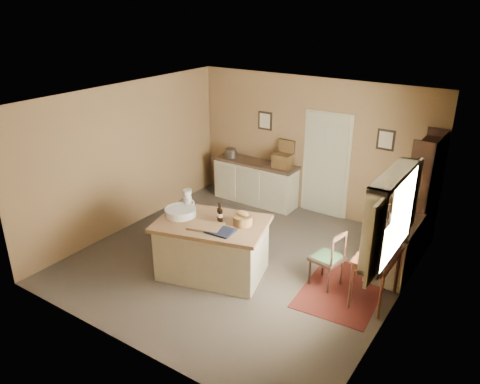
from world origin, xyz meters
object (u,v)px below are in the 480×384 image
Objects in this scene: sideboard at (256,181)px; writing_desk at (377,260)px; work_island at (212,246)px; right_cabinet at (395,247)px; shelving_unit at (426,195)px; desk_chair at (327,259)px.

sideboard is 2.24× the size of writing_desk.
right_cabinet is (2.36, 1.62, -0.02)m from work_island.
shelving_unit is at bearing 80.83° from right_cabinet.
work_island is 2.31× the size of writing_desk.
sideboard is 2.03× the size of desk_chair.
shelving_unit reaches higher than sideboard.
sideboard is at bearing 160.59° from right_cabinet.
desk_chair is 0.83× the size of right_cabinet.
work_island reaches higher than sideboard.
shelving_unit is at bearing 85.26° from writing_desk.
shelving_unit is at bearing 74.96° from desk_chair.
desk_chair is 0.44× the size of shelving_unit.
sideboard reaches higher than right_cabinet.
work_island is 0.92× the size of shelving_unit.
desk_chair is 1.17m from right_cabinet.
work_island is 2.86m from right_cabinet.
writing_desk is at bearing -94.74° from shelving_unit.
right_cabinet is at bearing -19.41° from sideboard.
work_island is 1.74× the size of right_cabinet.
desk_chair is (2.54, -2.07, -0.03)m from sideboard.
work_island is at bearing -145.59° from right_cabinet.
writing_desk is (3.28, -2.06, 0.18)m from sideboard.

